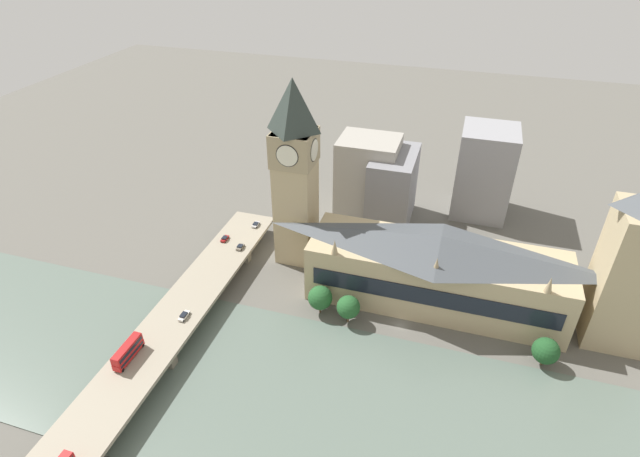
% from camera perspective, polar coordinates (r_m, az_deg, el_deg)
% --- Properties ---
extents(ground_plane, '(600.00, 600.00, 0.00)m').
position_cam_1_polar(ground_plane, '(161.83, 9.15, -10.89)').
color(ground_plane, '#605E56').
extents(river_water, '(58.89, 360.00, 0.30)m').
position_cam_1_polar(river_water, '(138.25, 6.60, -20.74)').
color(river_water, slate).
rests_on(river_water, ground_plane).
extents(parliament_hall, '(24.30, 81.44, 25.84)m').
position_cam_1_polar(parliament_hall, '(164.68, 13.13, -4.64)').
color(parliament_hall, tan).
rests_on(parliament_hall, ground_plane).
extents(clock_tower, '(14.17, 14.17, 67.20)m').
position_cam_1_polar(clock_tower, '(169.93, -2.88, 6.63)').
color(clock_tower, tan).
rests_on(clock_tower, ground_plane).
extents(victoria_tower, '(17.76, 17.76, 56.17)m').
position_cam_1_polar(victoria_tower, '(165.56, 32.41, -3.74)').
color(victoria_tower, tan).
rests_on(victoria_tower, ground_plane).
extents(road_bridge, '(149.79, 16.34, 6.09)m').
position_cam_1_polar(road_bridge, '(153.80, -18.70, -12.91)').
color(road_bridge, gray).
rests_on(road_bridge, ground_plane).
extents(double_decker_bus_lead, '(11.11, 2.61, 4.81)m').
position_cam_1_polar(double_decker_bus_lead, '(149.90, -21.12, -12.95)').
color(double_decker_bus_lead, red).
rests_on(double_decker_bus_lead, road_bridge).
extents(car_northbound_lead, '(4.12, 1.80, 1.41)m').
position_cam_1_polar(car_northbound_lead, '(189.05, -10.83, -1.13)').
color(car_northbound_lead, maroon).
rests_on(car_northbound_lead, road_bridge).
extents(car_northbound_tail, '(4.55, 1.79, 1.48)m').
position_cam_1_polar(car_northbound_tail, '(158.56, -15.28, -9.58)').
color(car_northbound_tail, silver).
rests_on(car_northbound_tail, road_bridge).
extents(car_southbound_lead, '(4.12, 1.91, 1.33)m').
position_cam_1_polar(car_southbound_lead, '(195.45, -7.36, 0.47)').
color(car_southbound_lead, silver).
rests_on(car_southbound_lead, road_bridge).
extents(car_southbound_mid, '(3.85, 1.94, 1.37)m').
position_cam_1_polar(car_southbound_mid, '(183.60, -9.10, -2.08)').
color(car_southbound_mid, slate).
rests_on(car_southbound_mid, road_bridge).
extents(city_block_west, '(29.09, 16.75, 29.78)m').
position_cam_1_polar(city_block_west, '(204.26, 8.26, 4.57)').
color(city_block_west, gray).
rests_on(city_block_west, ground_plane).
extents(city_block_center, '(23.59, 21.97, 37.27)m').
position_cam_1_polar(city_block_center, '(217.69, 18.22, 6.17)').
color(city_block_center, '#939399').
rests_on(city_block_center, ground_plane).
extents(city_block_east, '(20.28, 23.79, 34.23)m').
position_cam_1_polar(city_block_east, '(206.19, 5.45, 5.77)').
color(city_block_east, '#A39E93').
rests_on(city_block_east, ground_plane).
extents(tree_embankment_near, '(7.64, 7.64, 9.38)m').
position_cam_1_polar(tree_embankment_near, '(158.24, 24.40, -12.62)').
color(tree_embankment_near, brown).
rests_on(tree_embankment_near, ground_plane).
extents(tree_embankment_mid, '(7.87, 7.87, 10.06)m').
position_cam_1_polar(tree_embankment_mid, '(160.24, 0.02, -7.92)').
color(tree_embankment_mid, brown).
rests_on(tree_embankment_mid, ground_plane).
extents(tree_embankment_far, '(7.41, 7.41, 9.86)m').
position_cam_1_polar(tree_embankment_far, '(157.17, 3.26, -8.96)').
color(tree_embankment_far, brown).
rests_on(tree_embankment_far, ground_plane).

